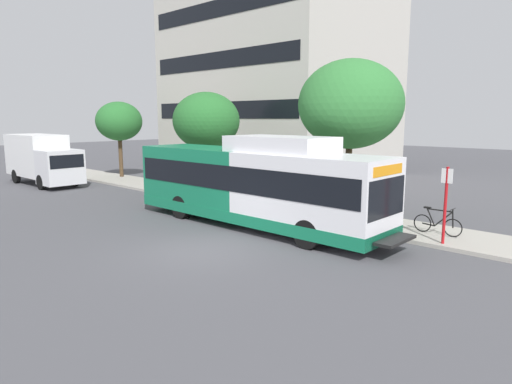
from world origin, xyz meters
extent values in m
plane|color=#4C4C51|center=(0.00, 8.00, 0.00)|extent=(120.00, 120.00, 0.00)
cube|color=#A8A399|center=(7.00, 6.00, 0.07)|extent=(3.00, 56.00, 0.14)
cube|color=white|center=(3.71, -1.77, 1.69)|extent=(2.54, 5.80, 2.73)
cube|color=#14724C|center=(3.71, 4.03, 1.69)|extent=(2.54, 5.80, 2.73)
cube|color=#14724C|center=(3.71, 1.13, 0.54)|extent=(2.57, 11.60, 0.44)
cube|color=black|center=(3.71, 1.13, 2.05)|extent=(2.58, 11.25, 0.96)
cube|color=black|center=(3.71, -4.63, 1.85)|extent=(2.34, 0.10, 1.24)
cube|color=orange|center=(3.71, -4.64, 2.72)|extent=(1.90, 0.08, 0.32)
cube|color=white|center=(3.71, -0.32, 3.35)|extent=(2.16, 4.06, 0.60)
cube|color=black|center=(3.71, -5.02, 0.55)|extent=(1.78, 0.60, 0.10)
cylinder|color=black|center=(2.58, -2.47, 0.50)|extent=(0.30, 1.00, 1.00)
cylinder|color=black|center=(4.84, -2.47, 0.50)|extent=(0.30, 1.00, 1.00)
cylinder|color=black|center=(2.58, 4.32, 0.50)|extent=(0.30, 1.00, 1.00)
cylinder|color=black|center=(4.84, 4.32, 0.50)|extent=(0.30, 1.00, 1.00)
cylinder|color=red|center=(5.81, -5.72, 1.44)|extent=(0.10, 0.10, 2.60)
cube|color=white|center=(5.79, -5.72, 2.44)|extent=(0.04, 0.36, 0.48)
torus|color=black|center=(6.89, -5.66, 0.47)|extent=(0.04, 0.66, 0.66)
torus|color=black|center=(6.89, -4.56, 0.47)|extent=(0.04, 0.66, 0.66)
cylinder|color=black|center=(6.89, -5.31, 0.74)|extent=(0.05, 0.64, 0.64)
cylinder|color=black|center=(6.89, -4.86, 0.74)|extent=(0.05, 0.34, 0.62)
cylinder|color=black|center=(6.89, -5.16, 1.04)|extent=(0.05, 0.90, 0.05)
cylinder|color=black|center=(6.89, -4.78, 0.46)|extent=(0.05, 0.45, 0.08)
cylinder|color=black|center=(6.89, -5.63, 0.81)|extent=(0.05, 0.10, 0.67)
cylinder|color=black|center=(6.89, -5.61, 1.14)|extent=(0.52, 0.03, 0.03)
cube|color=black|center=(6.89, -4.71, 1.08)|extent=(0.12, 0.24, 0.06)
cylinder|color=#4C3823|center=(7.65, -0.87, 1.69)|extent=(0.28, 0.28, 3.10)
ellipsoid|color=#337A38|center=(7.65, -0.87, 4.89)|extent=(4.42, 4.42, 3.75)
cylinder|color=#4C3823|center=(7.63, 8.39, 1.45)|extent=(0.28, 0.28, 2.62)
ellipsoid|color=#286B2D|center=(7.63, 8.39, 4.17)|extent=(3.77, 3.77, 3.20)
cylinder|color=#4C3823|center=(7.78, 18.00, 1.52)|extent=(0.28, 0.28, 2.75)
ellipsoid|color=#286B2D|center=(7.78, 18.00, 4.11)|extent=(3.23, 3.23, 2.75)
cube|color=silver|center=(2.71, 16.45, 1.35)|extent=(2.30, 2.00, 2.10)
cube|color=white|center=(2.71, 19.95, 1.90)|extent=(2.30, 5.00, 2.70)
cube|color=black|center=(2.71, 15.48, 1.75)|extent=(2.07, 0.08, 0.80)
cylinder|color=black|center=(1.68, 16.89, 0.46)|extent=(0.26, 0.92, 0.92)
cylinder|color=black|center=(3.74, 16.89, 0.46)|extent=(0.26, 0.92, 0.92)
cylinder|color=black|center=(1.68, 21.03, 0.46)|extent=(0.26, 0.92, 0.92)
cylinder|color=black|center=(3.74, 21.03, 0.46)|extent=(0.26, 0.92, 0.92)
cube|color=black|center=(17.60, 11.29, 1.61)|extent=(12.48, 13.21, 1.10)
cube|color=black|center=(17.60, 11.29, 4.84)|extent=(12.48, 13.21, 1.10)
cube|color=black|center=(17.60, 11.29, 8.07)|extent=(12.48, 13.21, 1.10)
cube|color=black|center=(17.60, 11.29, 11.30)|extent=(12.48, 13.21, 1.10)
camera|label=1|loc=(-9.18, -11.06, 4.31)|focal=31.44mm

